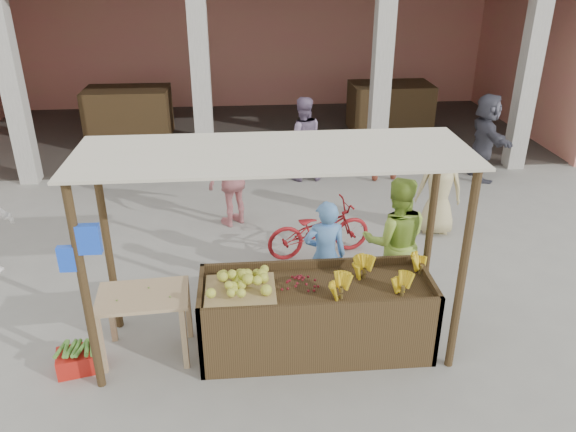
{
  "coord_description": "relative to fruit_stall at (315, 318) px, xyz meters",
  "views": [
    {
      "loc": [
        -0.26,
        -5.24,
        4.19
      ],
      "look_at": [
        0.29,
        1.2,
        1.13
      ],
      "focal_mm": 35.0,
      "sensor_mm": 36.0,
      "label": 1
    }
  ],
  "objects": [
    {
      "name": "ground",
      "position": [
        -0.5,
        0.0,
        -0.4
      ],
      "size": [
        60.0,
        60.0,
        0.0
      ],
      "primitive_type": "plane",
      "color": "gray",
      "rests_on": "ground"
    },
    {
      "name": "market_building",
      "position": [
        -0.45,
        8.93,
        2.3
      ],
      "size": [
        14.4,
        6.4,
        4.2
      ],
      "color": "tan",
      "rests_on": "ground"
    },
    {
      "name": "fruit_stall",
      "position": [
        0.0,
        0.0,
        0.0
      ],
      "size": [
        2.6,
        0.95,
        0.8
      ],
      "primitive_type": "cube",
      "color": "#45331B",
      "rests_on": "ground"
    },
    {
      "name": "stall_awning",
      "position": [
        -0.51,
        0.06,
        1.58
      ],
      "size": [
        4.09,
        1.35,
        2.39
      ],
      "color": "#45331B",
      "rests_on": "ground"
    },
    {
      "name": "banana_heap",
      "position": [
        0.71,
        0.01,
        0.5
      ],
      "size": [
        1.15,
        0.63,
        0.21
      ],
      "primitive_type": null,
      "color": "gold",
      "rests_on": "fruit_stall"
    },
    {
      "name": "melon_tray",
      "position": [
        -0.84,
        -0.05,
        0.49
      ],
      "size": [
        0.77,
        0.66,
        0.2
      ],
      "color": "tan",
      "rests_on": "fruit_stall"
    },
    {
      "name": "berry_heap",
      "position": [
        -0.18,
        0.05,
        0.47
      ],
      "size": [
        0.46,
        0.38,
        0.15
      ],
      "primitive_type": "ellipsoid",
      "color": "maroon",
      "rests_on": "fruit_stall"
    },
    {
      "name": "side_table",
      "position": [
        -1.91,
        0.03,
        0.26
      ],
      "size": [
        1.03,
        0.72,
        0.8
      ],
      "rotation": [
        0.0,
        0.0,
        0.07
      ],
      "color": "tan",
      "rests_on": "ground"
    },
    {
      "name": "papaya_pile",
      "position": [
        -1.91,
        0.03,
        0.5
      ],
      "size": [
        0.72,
        0.41,
        0.2
      ],
      "primitive_type": null,
      "color": "#448B2D",
      "rests_on": "side_table"
    },
    {
      "name": "red_crate",
      "position": [
        -2.64,
        -0.17,
        -0.28
      ],
      "size": [
        0.51,
        0.42,
        0.23
      ],
      "primitive_type": "cube",
      "rotation": [
        0.0,
        0.0,
        0.23
      ],
      "color": "red",
      "rests_on": "ground"
    },
    {
      "name": "plantain_bundle",
      "position": [
        -2.64,
        -0.17,
        -0.13
      ],
      "size": [
        0.37,
        0.26,
        0.07
      ],
      "primitive_type": null,
      "color": "#518D33",
      "rests_on": "red_crate"
    },
    {
      "name": "produce_sacks",
      "position": [
        2.06,
        5.1,
        -0.07
      ],
      "size": [
        0.88,
        0.54,
        0.67
      ],
      "color": "maroon",
      "rests_on": "ground"
    },
    {
      "name": "vendor_blue",
      "position": [
        0.22,
        0.81,
        0.39
      ],
      "size": [
        0.6,
        0.44,
        1.59
      ],
      "primitive_type": "imported",
      "rotation": [
        0.0,
        0.0,
        3.15
      ],
      "color": "#5A91D7",
      "rests_on": "ground"
    },
    {
      "name": "vendor_green",
      "position": [
        1.12,
        0.89,
        0.51
      ],
      "size": [
        0.93,
        0.61,
        1.82
      ],
      "primitive_type": "imported",
      "rotation": [
        0.0,
        0.0,
        3.02
      ],
      "color": "#9BC140",
      "rests_on": "ground"
    },
    {
      "name": "motorcycle",
      "position": [
        0.34,
        2.19,
        0.04
      ],
      "size": [
        0.92,
        1.76,
        0.87
      ],
      "primitive_type": "imported",
      "rotation": [
        0.0,
        0.0,
        1.78
      ],
      "color": "maroon",
      "rests_on": "ground"
    },
    {
      "name": "shopper_b",
      "position": [
        -0.93,
        3.37,
        0.44
      ],
      "size": [
        1.11,
        1.0,
        1.69
      ],
      "primitive_type": "imported",
      "rotation": [
        0.0,
        0.0,
        3.76
      ],
      "color": "pink",
      "rests_on": "ground"
    },
    {
      "name": "shopper_c",
      "position": [
        2.35,
        2.78,
        0.42
      ],
      "size": [
        0.88,
        0.66,
        1.65
      ],
      "primitive_type": "imported",
      "rotation": [
        0.0,
        0.0,
        2.94
      ],
      "color": "tan",
      "rests_on": "ground"
    },
    {
      "name": "shopper_d",
      "position": [
        4.02,
        5.04,
        0.51
      ],
      "size": [
        0.78,
        1.72,
        1.83
      ],
      "primitive_type": "imported",
      "rotation": [
        0.0,
        0.0,
        1.52
      ],
      "color": "#464651",
      "rests_on": "ground"
    },
    {
      "name": "shopper_f",
      "position": [
        0.42,
        5.33,
        0.51
      ],
      "size": [
        0.9,
        0.53,
        1.83
      ],
      "primitive_type": "imported",
      "rotation": [
        0.0,
        0.0,
        3.16
      ],
      "color": "gray",
      "rests_on": "ground"
    }
  ]
}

